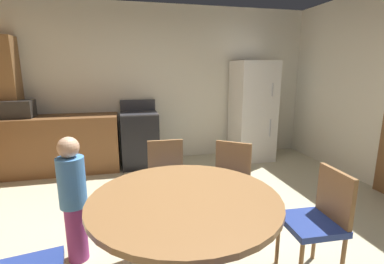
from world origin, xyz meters
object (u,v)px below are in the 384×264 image
microwave (17,109)px  chair_east (319,217)px  chair_northeast (229,179)px  chair_north (167,176)px  dining_table (185,217)px  oven_range (140,139)px  refrigerator (252,111)px  person_child (73,197)px

microwave → chair_east: 4.25m
chair_northeast → chair_north: 0.66m
chair_northeast → chair_east: 0.96m
dining_table → oven_range: bearing=93.1°
oven_range → dining_table: (0.16, -2.93, 0.14)m
refrigerator → chair_northeast: size_ratio=2.02×
oven_range → person_child: bearing=-105.8°
chair_northeast → oven_range: bearing=-121.0°
chair_east → person_child: person_child is taller
chair_east → person_child: 1.98m
dining_table → chair_north: chair_north is taller
chair_north → person_child: person_child is taller
refrigerator → chair_east: size_ratio=2.02×
oven_range → microwave: 1.87m
microwave → chair_east: microwave is taller
chair_east → person_child: bearing=-15.8°
dining_table → person_child: 1.01m
oven_range → person_child: oven_range is taller
person_child → oven_range: bearing=109.4°
oven_range → chair_northeast: (0.80, -2.10, 0.03)m
microwave → person_child: microwave is taller
refrigerator → chair_east: bearing=-105.4°
dining_table → refrigerator: bearing=57.2°
refrigerator → microwave: refrigerator is taller
dining_table → chair_northeast: 1.05m
refrigerator → dining_table: 3.43m
refrigerator → chair_northeast: 2.41m
refrigerator → oven_range: bearing=178.5°
chair_northeast → chair_east: bearing=62.6°
oven_range → chair_north: (0.19, -1.88, 0.03)m
chair_northeast → microwave: bearing=-90.9°
person_child → chair_east: bearing=16.5°
person_child → dining_table: bearing=-0.0°
chair_northeast → chair_east: size_ratio=1.00×
oven_range → person_child: 2.44m
dining_table → chair_northeast: chair_northeast is taller
oven_range → dining_table: oven_range is taller
dining_table → chair_east: 1.05m
chair_east → dining_table: bearing=0.0°
chair_east → chair_north: 1.50m
refrigerator → dining_table: refrigerator is taller
microwave → person_child: bearing=-64.4°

